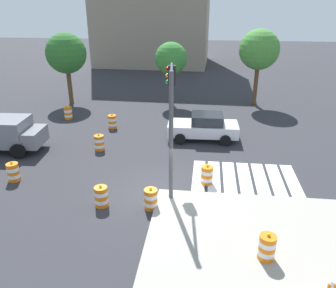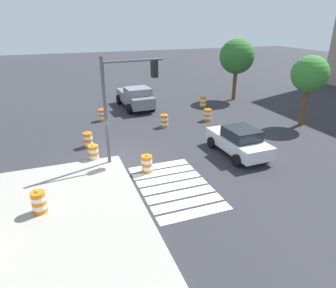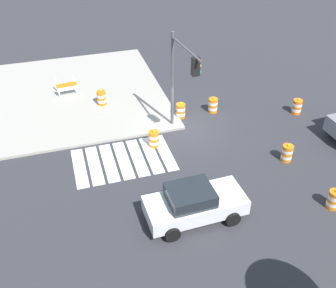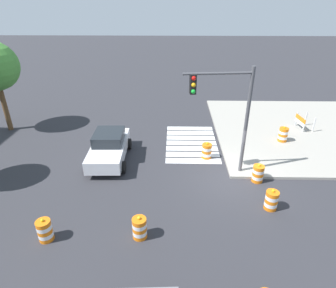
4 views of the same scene
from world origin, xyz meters
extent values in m
plane|color=#2D2D33|center=(0.00, 0.00, 0.00)|extent=(120.00, 120.00, 0.00)
cube|color=#9E998E|center=(6.00, -6.00, 0.07)|extent=(12.00, 12.00, 0.15)
cube|color=silver|center=(1.75, 1.80, 0.01)|extent=(0.60, 3.20, 0.02)
cube|color=silver|center=(2.50, 1.80, 0.01)|extent=(0.60, 3.20, 0.02)
cube|color=silver|center=(3.25, 1.80, 0.01)|extent=(0.60, 3.20, 0.02)
cube|color=silver|center=(4.00, 1.80, 0.01)|extent=(0.60, 3.20, 0.02)
cube|color=silver|center=(4.75, 1.80, 0.01)|extent=(0.60, 3.20, 0.02)
cube|color=silver|center=(5.50, 1.80, 0.01)|extent=(0.60, 3.20, 0.02)
cube|color=silver|center=(6.25, 1.80, 0.01)|extent=(0.60, 3.20, 0.02)
cube|color=silver|center=(1.82, 6.61, 0.68)|extent=(4.35, 1.95, 0.70)
cube|color=#1E2328|center=(2.07, 6.62, 1.33)|extent=(1.94, 1.65, 0.60)
cylinder|color=black|center=(0.49, 5.63, 0.33)|extent=(0.67, 0.26, 0.66)
cylinder|color=black|center=(0.44, 7.52, 0.33)|extent=(0.67, 0.26, 0.66)
cylinder|color=black|center=(3.19, 5.69, 0.33)|extent=(0.67, 0.26, 0.66)
cylinder|color=black|center=(3.14, 7.59, 0.33)|extent=(0.67, 0.26, 0.66)
cylinder|color=black|center=(-8.17, 2.66, 0.42)|extent=(0.85, 0.34, 0.84)
cylinder|color=orange|center=(-7.11, 0.27, 0.09)|extent=(0.56, 0.56, 0.18)
cylinder|color=white|center=(-7.11, 0.27, 0.27)|extent=(0.56, 0.56, 0.18)
cylinder|color=orange|center=(-7.11, 0.27, 0.45)|extent=(0.56, 0.56, 0.18)
cylinder|color=white|center=(-7.11, 0.27, 0.63)|extent=(0.56, 0.56, 0.18)
cylinder|color=orange|center=(-7.11, 0.27, 0.81)|extent=(0.56, 0.56, 0.18)
sphere|color=yellow|center=(-7.11, 0.27, 0.96)|extent=(0.12, 0.12, 0.12)
cylinder|color=orange|center=(-2.27, -1.37, 0.09)|extent=(0.56, 0.56, 0.18)
cylinder|color=white|center=(-2.27, -1.37, 0.27)|extent=(0.56, 0.56, 0.18)
cylinder|color=orange|center=(-2.27, -1.37, 0.45)|extent=(0.56, 0.56, 0.18)
cylinder|color=white|center=(-2.27, -1.37, 0.63)|extent=(0.56, 0.56, 0.18)
cylinder|color=orange|center=(-2.27, -1.37, 0.81)|extent=(0.56, 0.56, 0.18)
sphere|color=yellow|center=(-2.27, -1.37, 0.96)|extent=(0.12, 0.12, 0.12)
cylinder|color=orange|center=(-4.28, 7.85, 0.09)|extent=(0.56, 0.56, 0.18)
cylinder|color=white|center=(-4.28, 7.85, 0.27)|extent=(0.56, 0.56, 0.18)
cylinder|color=orange|center=(-4.28, 7.85, 0.45)|extent=(0.56, 0.56, 0.18)
cylinder|color=white|center=(-4.28, 7.85, 0.63)|extent=(0.56, 0.56, 0.18)
cylinder|color=orange|center=(-4.28, 7.85, 0.81)|extent=(0.56, 0.56, 0.18)
cylinder|color=orange|center=(-0.16, -1.33, 0.09)|extent=(0.56, 0.56, 0.18)
cylinder|color=white|center=(-0.16, -1.33, 0.27)|extent=(0.56, 0.56, 0.18)
cylinder|color=orange|center=(-0.16, -1.33, 0.45)|extent=(0.56, 0.56, 0.18)
cylinder|color=white|center=(-0.16, -1.33, 0.63)|extent=(0.56, 0.56, 0.18)
cylinder|color=orange|center=(-0.16, -1.33, 0.81)|extent=(0.56, 0.56, 0.18)
sphere|color=yellow|center=(-0.16, -1.33, 0.96)|extent=(0.12, 0.12, 0.12)
cylinder|color=orange|center=(2.14, 1.03, 0.09)|extent=(0.56, 0.56, 0.18)
cylinder|color=white|center=(2.14, 1.03, 0.27)|extent=(0.56, 0.56, 0.18)
cylinder|color=orange|center=(2.14, 1.03, 0.45)|extent=(0.56, 0.56, 0.18)
cylinder|color=white|center=(2.14, 1.03, 0.63)|extent=(0.56, 0.56, 0.18)
cylinder|color=orange|center=(2.14, 1.03, 0.81)|extent=(0.56, 0.56, 0.18)
sphere|color=yellow|center=(2.14, 1.03, 0.96)|extent=(0.12, 0.12, 0.12)
cylinder|color=orange|center=(-4.07, 4.24, 0.09)|extent=(0.56, 0.56, 0.18)
cylinder|color=white|center=(-4.07, 4.24, 0.27)|extent=(0.56, 0.56, 0.18)
cylinder|color=orange|center=(-4.07, 4.24, 0.45)|extent=(0.56, 0.56, 0.18)
cylinder|color=white|center=(-4.07, 4.24, 0.63)|extent=(0.56, 0.56, 0.18)
cylinder|color=orange|center=(-4.07, 4.24, 0.81)|extent=(0.56, 0.56, 0.18)
sphere|color=yellow|center=(-4.07, 4.24, 0.96)|extent=(0.12, 0.12, 0.12)
cylinder|color=orange|center=(4.15, -4.01, 0.24)|extent=(0.56, 0.56, 0.18)
cylinder|color=white|center=(4.15, -4.01, 0.42)|extent=(0.56, 0.56, 0.18)
cylinder|color=orange|center=(4.15, -4.01, 0.60)|extent=(0.56, 0.56, 0.18)
cylinder|color=white|center=(4.15, -4.01, 0.78)|extent=(0.56, 0.56, 0.18)
cylinder|color=orange|center=(4.15, -4.01, 0.96)|extent=(0.56, 0.56, 0.18)
sphere|color=yellow|center=(4.15, -4.01, 1.11)|extent=(0.12, 0.12, 0.12)
cube|color=silver|center=(5.56, -5.89, 0.65)|extent=(0.08, 0.08, 1.00)
cube|color=silver|center=(5.62, -6.58, 0.65)|extent=(0.08, 0.08, 1.00)
cube|color=silver|center=(6.65, -5.78, 0.65)|extent=(0.08, 0.08, 1.00)
cube|color=silver|center=(6.72, -6.48, 0.65)|extent=(0.08, 0.08, 1.00)
cube|color=orange|center=(6.10, -5.81, 0.90)|extent=(1.30, 0.16, 0.28)
cube|color=white|center=(6.10, -5.81, 0.60)|extent=(1.30, 0.16, 0.20)
cylinder|color=#4C4C51|center=(0.60, -0.60, 2.90)|extent=(0.18, 0.18, 5.50)
cylinder|color=#4C4C51|center=(0.44, 0.99, 5.35)|extent=(0.43, 3.20, 0.12)
cube|color=black|center=(0.33, 2.11, 4.90)|extent=(0.39, 0.31, 0.90)
sphere|color=red|center=(0.14, 2.09, 5.20)|extent=(0.20, 0.20, 0.20)
sphere|color=#F2A514|center=(0.14, 2.09, 4.90)|extent=(0.20, 0.20, 0.20)
sphere|color=green|center=(0.14, 2.09, 4.60)|extent=(0.20, 0.20, 0.20)
camera|label=1|loc=(1.93, -13.32, 8.20)|focal=36.58mm
camera|label=2|loc=(15.29, -2.78, 7.24)|focal=32.02mm
camera|label=3|loc=(6.44, 17.86, 12.68)|focal=42.12mm
camera|label=4|loc=(-12.29, 2.96, 8.41)|focal=30.42mm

